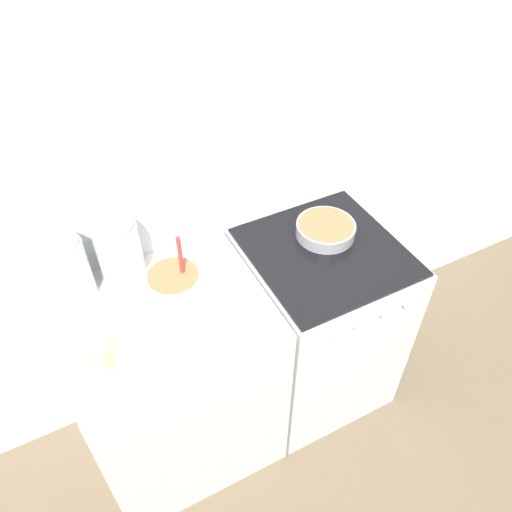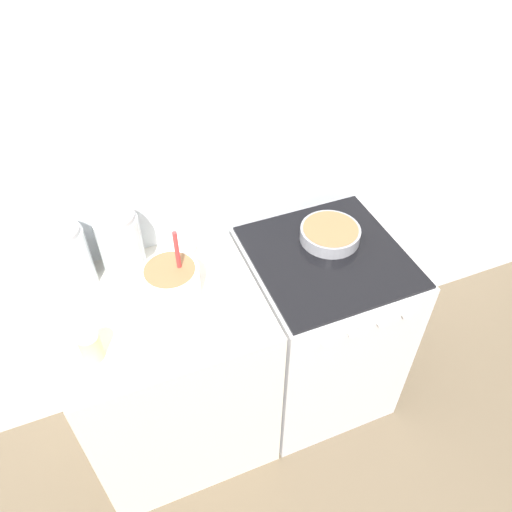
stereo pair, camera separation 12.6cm
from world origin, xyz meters
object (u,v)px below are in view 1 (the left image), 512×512
object	(u,v)px
storage_jar_middle	(121,257)
storage_jar_left	(68,274)
stove	(316,323)
tin_can	(100,359)
baking_pan	(326,229)
mixing_bowl	(175,286)

from	to	relation	value
storage_jar_middle	storage_jar_left	bearing A→B (deg)	-180.00
stove	tin_can	bearing A→B (deg)	-171.58
stove	storage_jar_middle	size ratio (longest dim) A/B	3.37
baking_pan	tin_can	distance (m)	1.01
storage_jar_middle	stove	bearing A→B (deg)	-15.77
storage_jar_left	tin_can	xyz separation A→B (m)	(0.01, -0.35, -0.06)
baking_pan	mixing_bowl	bearing A→B (deg)	-175.06
mixing_bowl	storage_jar_left	distance (m)	0.37
mixing_bowl	tin_can	world-z (taller)	mixing_bowl
baking_pan	storage_jar_middle	bearing A→B (deg)	170.83
stove	baking_pan	bearing A→B (deg)	59.71
baking_pan	storage_jar_left	distance (m)	1.00
mixing_bowl	baking_pan	world-z (taller)	mixing_bowl
storage_jar_left	storage_jar_middle	world-z (taller)	storage_jar_middle
baking_pan	tin_can	size ratio (longest dim) A/B	2.32
baking_pan	storage_jar_left	xyz separation A→B (m)	(-0.99, 0.13, 0.09)
stove	storage_jar_middle	distance (m)	0.97
storage_jar_middle	tin_can	world-z (taller)	storage_jar_middle
baking_pan	storage_jar_middle	distance (m)	0.82
baking_pan	stove	bearing A→B (deg)	-120.29
baking_pan	storage_jar_left	bearing A→B (deg)	172.54
baking_pan	tin_can	xyz separation A→B (m)	(-0.98, -0.22, 0.02)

